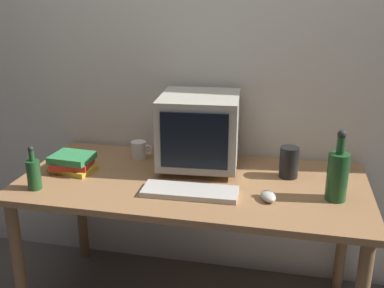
{
  "coord_description": "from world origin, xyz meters",
  "views": [
    {
      "loc": [
        0.42,
        -1.95,
        1.59
      ],
      "look_at": [
        0.0,
        0.0,
        0.91
      ],
      "focal_mm": 42.84,
      "sensor_mm": 36.0,
      "label": 1
    }
  ],
  "objects": [
    {
      "name": "book_stack",
      "position": [
        -0.6,
        -0.02,
        0.77
      ],
      "size": [
        0.23,
        0.18,
        0.09
      ],
      "color": "gold",
      "rests_on": "desk"
    },
    {
      "name": "crt_monitor",
      "position": [
        -0.0,
        0.17,
        0.92
      ],
      "size": [
        0.41,
        0.41,
        0.37
      ],
      "color": "#B2AD9E",
      "rests_on": "desk"
    },
    {
      "name": "mug",
      "position": [
        -0.34,
        0.23,
        0.77
      ],
      "size": [
        0.12,
        0.08,
        0.09
      ],
      "color": "white",
      "rests_on": "desk"
    },
    {
      "name": "metal_canister",
      "position": [
        0.44,
        0.14,
        0.8
      ],
      "size": [
        0.09,
        0.09,
        0.15
      ],
      "primitive_type": "cylinder",
      "color": "black",
      "rests_on": "desk"
    },
    {
      "name": "keyboard",
      "position": [
        0.02,
        -0.15,
        0.74
      ],
      "size": [
        0.42,
        0.16,
        0.02
      ],
      "primitive_type": "cube",
      "rotation": [
        0.0,
        0.0,
        0.03
      ],
      "color": "beige",
      "rests_on": "desk"
    },
    {
      "name": "desk",
      "position": [
        0.0,
        0.0,
        0.64
      ],
      "size": [
        1.63,
        0.78,
        0.73
      ],
      "color": "#9E7047",
      "rests_on": "ground"
    },
    {
      "name": "back_wall",
      "position": [
        0.0,
        0.45,
        1.25
      ],
      "size": [
        4.0,
        0.08,
        2.5
      ],
      "primitive_type": "cube",
      "color": "silver",
      "rests_on": "ground"
    },
    {
      "name": "bottle_short",
      "position": [
        -0.67,
        -0.25,
        0.8
      ],
      "size": [
        0.06,
        0.06,
        0.2
      ],
      "color": "#1E4C23",
      "rests_on": "desk"
    },
    {
      "name": "bottle_tall",
      "position": [
        0.64,
        -0.07,
        0.84
      ],
      "size": [
        0.09,
        0.09,
        0.31
      ],
      "color": "#1E4C23",
      "rests_on": "desk"
    },
    {
      "name": "computer_mouse",
      "position": [
        0.36,
        -0.14,
        0.74
      ],
      "size": [
        0.09,
        0.12,
        0.04
      ],
      "primitive_type": "ellipsoid",
      "rotation": [
        0.0,
        0.0,
        0.38
      ],
      "color": "beige",
      "rests_on": "desk"
    }
  ]
}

